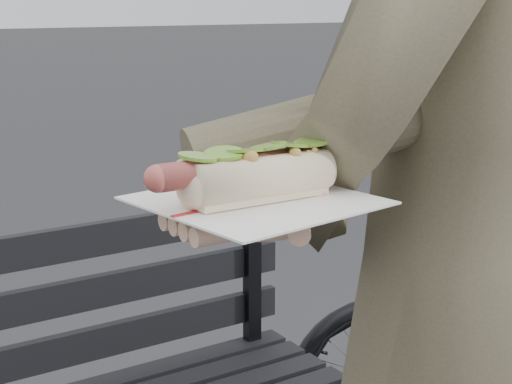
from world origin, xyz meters
The scene contains 2 objects.
person centered at (0.38, 0.16, 0.96)m, with size 0.70×0.46×1.92m, color brown.
held_hotdog centered at (0.19, 0.13, 1.24)m, with size 0.62×0.31×0.20m.
Camera 1 is at (-0.38, -0.53, 1.38)m, focal length 55.00 mm.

